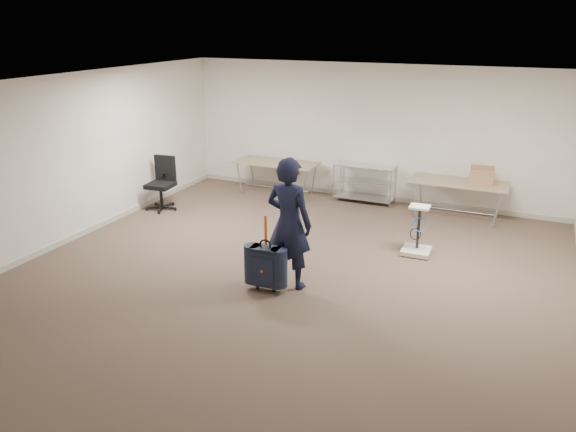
% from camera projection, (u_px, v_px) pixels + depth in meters
% --- Properties ---
extents(ground, '(9.00, 9.00, 0.00)m').
position_uv_depth(ground, '(280.00, 283.00, 8.13)').
color(ground, '#46372B').
rests_on(ground, ground).
extents(room_shell, '(8.00, 9.00, 9.00)m').
position_uv_depth(room_shell, '(315.00, 247.00, 9.30)').
color(room_shell, silver).
rests_on(room_shell, ground).
extents(folding_table_left, '(1.80, 0.75, 0.73)m').
position_uv_depth(folding_table_left, '(276.00, 164.00, 12.04)').
color(folding_table_left, '#97825C').
rests_on(folding_table_left, ground).
extents(folding_table_right, '(1.80, 0.75, 0.73)m').
position_uv_depth(folding_table_right, '(459.00, 184.00, 10.58)').
color(folding_table_right, '#97825C').
rests_on(folding_table_right, ground).
extents(wire_shelf, '(1.22, 0.47, 0.80)m').
position_uv_depth(wire_shelf, '(365.00, 182.00, 11.61)').
color(wire_shelf, silver).
rests_on(wire_shelf, ground).
extents(person, '(0.74, 0.53, 1.89)m').
position_uv_depth(person, '(289.00, 223.00, 7.78)').
color(person, black).
rests_on(person, ground).
extents(suitcase, '(0.42, 0.25, 1.11)m').
position_uv_depth(suitcase, '(266.00, 266.00, 7.79)').
color(suitcase, black).
rests_on(suitcase, ground).
extents(office_chair, '(0.64, 0.64, 1.05)m').
position_uv_depth(office_chair, '(162.00, 193.00, 11.24)').
color(office_chair, black).
rests_on(office_chair, ground).
extents(equipment_cart, '(0.46, 0.46, 0.83)m').
position_uv_depth(equipment_cart, '(417.00, 242.00, 9.08)').
color(equipment_cart, beige).
rests_on(equipment_cart, ground).
extents(cardboard_box, '(0.45, 0.35, 0.32)m').
position_uv_depth(cardboard_box, '(482.00, 175.00, 10.37)').
color(cardboard_box, '#875F3F').
rests_on(cardboard_box, folding_table_right).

